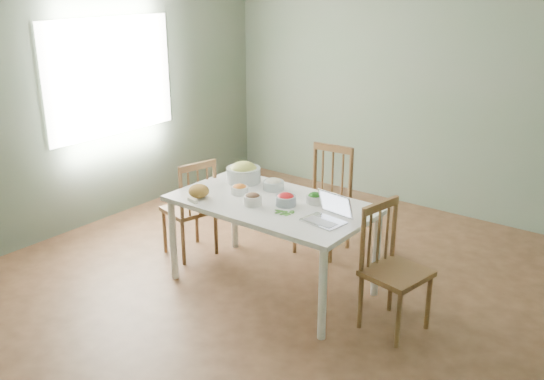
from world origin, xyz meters
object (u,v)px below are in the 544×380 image
Objects in this scene: chair_right at (397,270)px; bowl_squash at (243,172)px; laptop at (324,210)px; dining_table at (272,245)px; chair_far at (322,201)px; chair_left at (189,207)px; bread_boule at (199,191)px.

chair_right is 3.19× the size of bowl_squash.
chair_right is 0.69m from laptop.
dining_table is 1.71× the size of chair_right.
chair_right is (1.16, -0.80, -0.02)m from chair_far.
chair_left is 0.66m from bowl_squash.
chair_left is at bearing -177.99° from laptop.
laptop is (1.10, 0.18, 0.05)m from bread_boule.
bread_boule is at bearing -118.13° from chair_far.
chair_right reaches higher than dining_table.
dining_table is 9.59× the size of bread_boule.
chair_far reaches higher than bread_boule.
laptop reaches higher than chair_left.
chair_left is 5.51× the size of bread_boule.
dining_table is 0.73m from bowl_squash.
bread_boule is 0.53m from bowl_squash.
chair_far is at bearing 65.91° from chair_right.
bowl_squash is at bearing 86.13° from bread_boule.
chair_far is 1.24m from chair_left.
chair_left is at bearing -144.68° from chair_far.
dining_table is at bearing -25.66° from bowl_squash.
chair_left is 0.67m from bread_boule.
bread_boule is (-0.54, -0.29, 0.44)m from dining_table.
dining_table is 1.63× the size of chair_far.
bowl_squash reaches higher than dining_table.
chair_left is (-0.95, -0.80, -0.03)m from chair_far.
dining_table is 0.75m from bread_boule.
chair_right is at bearing 2.11° from dining_table.
chair_left is (-1.00, 0.04, 0.09)m from dining_table.
chair_left is 0.98× the size of chair_right.
chair_left is 3.14× the size of laptop.
chair_right is 1.71m from bread_boule.
chair_right is at bearing -39.57° from chair_far.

